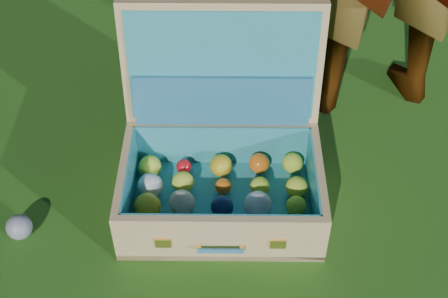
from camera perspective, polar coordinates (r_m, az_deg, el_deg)
ground at (r=1.80m, az=-2.29°, el=-9.03°), size 60.00×60.00×0.00m
stray_ball at (r=1.89m, az=-18.23°, el=-6.80°), size 0.08×0.08×0.08m
suitcase at (r=1.83m, az=-0.32°, el=-0.41°), size 0.62×0.52×0.56m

